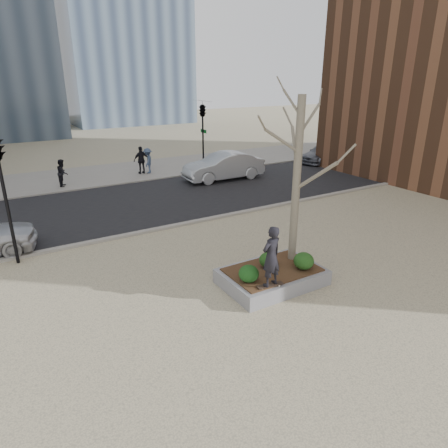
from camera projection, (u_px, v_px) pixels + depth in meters
ground at (245, 292)px, 11.72m from camera, size 120.00×120.00×0.00m
street at (132, 204)px, 19.74m from camera, size 60.00×8.00×0.02m
far_sidewalk at (96, 175)px, 25.36m from camera, size 60.00×6.00×0.02m
planter at (272, 277)px, 12.13m from camera, size 3.00×2.00×0.45m
planter_mulch at (272, 270)px, 12.04m from camera, size 2.70×1.70×0.04m
sycamore_tree at (298, 155)px, 11.60m from camera, size 2.80×2.80×6.60m
shrub_left at (249, 274)px, 11.23m from camera, size 0.58×0.58×0.49m
shrub_middle at (268, 260)px, 12.09m from camera, size 0.55×0.55×0.46m
shrub_right at (304, 261)px, 11.97m from camera, size 0.61×0.61×0.52m
skateboard at (270, 286)px, 11.08m from camera, size 0.80×0.31×0.08m
skateboarder at (271, 256)px, 10.76m from camera, size 0.69×0.51×1.73m
car_silver at (224, 166)px, 24.06m from camera, size 4.98×1.94×1.62m
car_third at (323, 154)px, 29.05m from camera, size 4.49×2.67×1.22m
pedestrian_a at (63, 173)px, 22.63m from camera, size 0.81×0.90×1.53m
pedestrian_b at (148, 161)px, 25.64m from camera, size 1.02×1.19×1.60m
pedestrian_c at (141, 160)px, 25.46m from camera, size 1.02×0.44×1.74m
traffic_light_near at (6, 199)px, 12.77m from camera, size 0.60×2.48×4.50m
traffic_light_far at (203, 137)px, 25.79m from camera, size 0.60×2.48×4.50m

